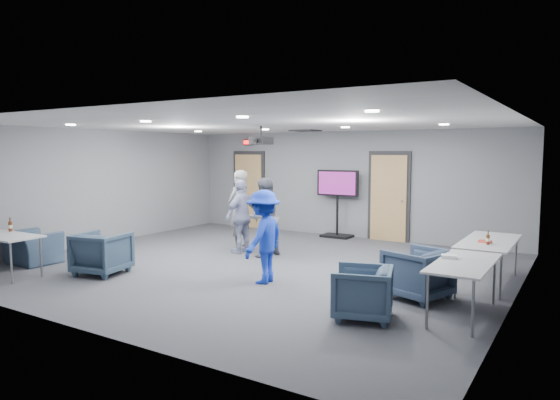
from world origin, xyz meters
The scene contains 27 objects.
floor centered at (0.00, 0.00, 0.00)m, with size 9.00×9.00×0.00m, color #393B41.
ceiling centered at (0.00, 0.00, 2.70)m, with size 9.00×9.00×0.00m, color silver.
wall_back centered at (0.00, 4.00, 1.35)m, with size 9.00×0.02×2.70m, color slate.
wall_front centered at (0.00, -4.00, 1.35)m, with size 9.00×0.02×2.70m, color slate.
wall_left centered at (-4.50, 0.00, 1.35)m, with size 0.02×8.00×2.70m, color slate.
wall_right centered at (4.50, 0.00, 1.35)m, with size 0.02×8.00×2.70m, color slate.
door_left centered at (-3.00, 3.95, 1.07)m, with size 1.06×0.17×2.24m.
door_right centered at (1.20, 3.95, 1.07)m, with size 1.06×0.17×2.24m.
exit_sign centered at (-3.00, 3.93, 2.45)m, with size 0.32×0.08×0.16m.
hvac_diffuser centered at (-0.50, 2.80, 2.69)m, with size 0.60×0.60×0.03m, color black.
downlights centered at (0.00, 0.00, 2.68)m, with size 6.18×3.78×0.02m.
person_a centered at (-1.27, 1.14, 0.89)m, with size 0.65×0.42×1.78m, color gray.
person_b centered at (-0.37, 0.80, 0.82)m, with size 0.80×0.62×1.64m, color slate.
person_c centered at (-0.99, 0.87, 0.80)m, with size 0.93×0.39×1.59m, color #99A0C5.
person_d centered at (0.80, -0.96, 0.78)m, with size 1.01×0.58×1.56m, color #1C37B9.
chair_right_b centered at (3.25, -0.50, 0.38)m, with size 0.81×0.83×0.76m, color #34445B.
chair_right_c centered at (2.90, -1.78, 0.35)m, with size 0.74×0.76×0.69m, color #3C5068.
chair_front_a centered at (-1.98, -2.00, 0.38)m, with size 0.81×0.83×0.76m, color #324356.
chair_front_b centered at (-3.85, -2.18, 0.31)m, with size 0.96×0.84×0.62m, color #334359.
table_right_a centered at (4.00, 0.93, 0.69)m, with size 0.79×1.89×0.73m.
table_right_b centered at (4.00, -0.97, 0.68)m, with size 0.69×1.67×0.73m.
bottle_front centered at (-3.59, -2.71, 0.83)m, with size 0.07×0.07×0.26m.
bottle_right centered at (4.05, 0.51, 0.81)m, with size 0.06×0.06×0.22m.
snack_box centered at (3.98, 0.67, 0.75)m, with size 0.18×0.12×0.04m, color #C23F30.
wrapper centered at (3.77, -0.84, 0.75)m, with size 0.20×0.14×0.05m, color white.
tv_stand centered at (-0.09, 3.75, 0.97)m, with size 1.12×0.53×1.72m.
projector centered at (-0.20, 0.46, 2.40)m, with size 0.43×0.39×0.37m.
Camera 1 is at (5.36, -7.76, 2.18)m, focal length 32.00 mm.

